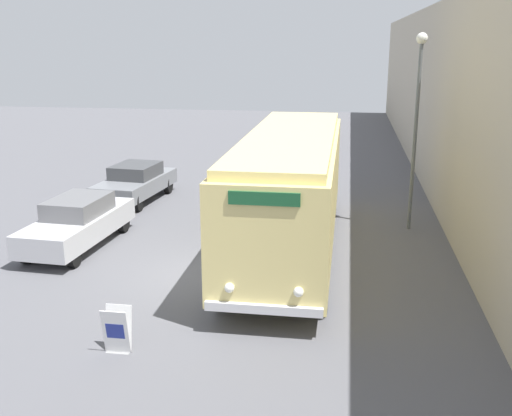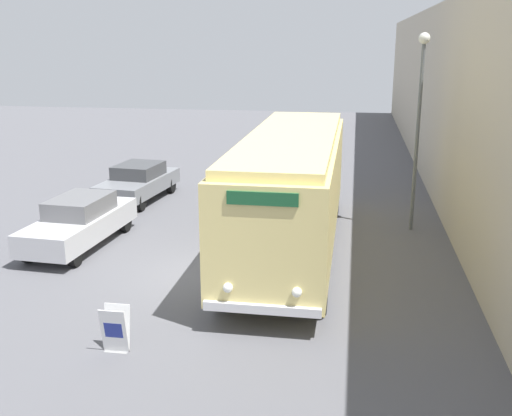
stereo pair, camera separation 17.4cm
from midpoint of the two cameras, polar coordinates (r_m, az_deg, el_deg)
name	(u,v)px [view 1 (the left image)]	position (r m, az deg, el deg)	size (l,w,h in m)	color
ground_plane	(207,275)	(16.49, -5.03, -6.40)	(80.00, 80.00, 0.00)	#56565B
building_wall_right	(437,102)	(25.18, 16.69, 9.64)	(0.30, 60.00, 7.66)	#B2A893
vintage_bus	(290,185)	(17.83, 3.00, 2.16)	(2.68, 11.46, 3.57)	black
sign_board	(117,331)	(12.77, -13.48, -11.29)	(0.55, 0.37, 0.98)	gray
streetlamp	(417,105)	(20.22, 14.87, 9.43)	(0.36, 0.36, 6.43)	#595E60
parked_car_near	(78,222)	(19.28, -16.84, -1.29)	(2.01, 4.81, 1.54)	black
parked_car_mid	(136,182)	(24.36, -11.60, 2.46)	(2.26, 4.48, 1.45)	black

